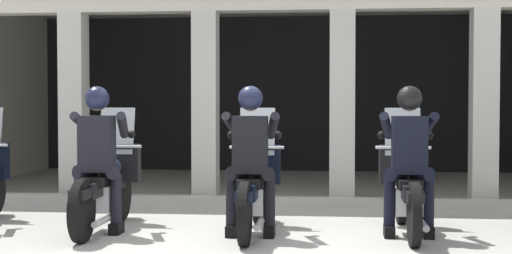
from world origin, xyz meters
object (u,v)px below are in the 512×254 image
object	(u,v)px
police_officer_left	(98,146)
motorcycle_left	(106,184)
police_officer_center	(251,148)
motorcycle_right	(406,187)
motorcycle_center	(253,186)
police_officer_right	(409,148)

from	to	relation	value
police_officer_left	motorcycle_left	bearing A→B (deg)	75.47
police_officer_center	motorcycle_right	distance (m)	1.76
motorcycle_center	motorcycle_right	size ratio (longest dim) A/B	1.00
police_officer_left	police_officer_center	xyz separation A→B (m)	(1.65, -0.02, 0.00)
motorcycle_center	motorcycle_right	xyz separation A→B (m)	(1.65, 0.12, 0.00)
police_officer_left	police_officer_right	size ratio (longest dim) A/B	1.00
police_officer_center	police_officer_right	distance (m)	1.66
motorcycle_left	police_officer_left	distance (m)	0.52
police_officer_center	police_officer_left	bearing A→B (deg)	165.61
motorcycle_left	police_officer_center	xyz separation A→B (m)	(1.65, -0.30, 0.44)
police_officer_left	motorcycle_center	world-z (taller)	police_officer_left
motorcycle_left	motorcycle_right	xyz separation A→B (m)	(3.30, 0.10, 0.00)
police_officer_center	police_officer_right	bearing A→B (deg)	-9.68
motorcycle_left	motorcycle_right	distance (m)	3.30
motorcycle_center	police_officer_center	distance (m)	0.52
motorcycle_left	police_officer_center	world-z (taller)	police_officer_center
police_officer_center	motorcycle_right	world-z (taller)	police_officer_center
motorcycle_center	motorcycle_right	world-z (taller)	same
motorcycle_right	police_officer_right	size ratio (longest dim) A/B	1.29
police_officer_left	police_officer_right	xyz separation A→B (m)	(3.30, 0.10, 0.00)
police_officer_left	motorcycle_right	bearing A→B (deg)	-7.56
motorcycle_center	police_officer_right	xyz separation A→B (m)	(1.65, -0.16, 0.44)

